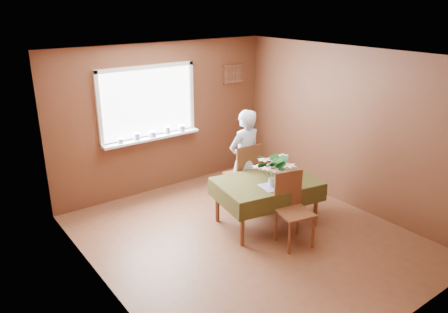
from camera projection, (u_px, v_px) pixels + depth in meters
floor at (247, 238)px, 6.11m from camera, size 4.50×4.50×0.00m
ceiling at (251, 56)px, 5.25m from camera, size 4.50×4.50×0.00m
wall_back at (164, 118)px, 7.38m from camera, size 4.00×0.00×4.00m
wall_front at (407, 220)px, 3.98m from camera, size 4.00×0.00×4.00m
wall_left at (102, 192)px, 4.56m from camera, size 0.00×4.50×4.50m
wall_right at (348, 128)px, 6.80m from camera, size 0.00×4.50×4.50m
window_assembly at (150, 115)px, 7.14m from camera, size 1.72×0.20×1.22m
spoon_rack at (233, 74)px, 7.96m from camera, size 0.44×0.05×0.33m
dining_table at (267, 186)px, 6.29m from camera, size 1.57×1.20×0.70m
chair_far at (244, 173)px, 6.89m from camera, size 0.49×0.49×1.04m
chair_near at (292, 206)px, 5.85m from camera, size 0.51×0.51×0.99m
seated_woman at (245, 159)px, 6.78m from camera, size 0.60×0.41×1.59m
flower_bouquet at (273, 167)px, 5.97m from camera, size 0.50×0.50×0.43m
side_plate at (288, 175)px, 6.46m from camera, size 0.25×0.25×0.01m
table_knife at (284, 182)px, 6.19m from camera, size 0.07×0.24×0.00m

